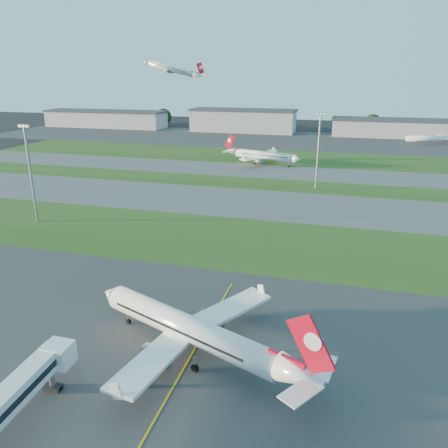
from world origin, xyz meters
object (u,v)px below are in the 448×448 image
(airliner_parked, at_px, (189,329))
(light_mast_centre, at_px, (319,146))
(airliner_taxiing, at_px, (264,156))
(light_mast_west, at_px, (30,167))
(mini_jet_near, at_px, (430,139))

(airliner_parked, bearing_deg, light_mast_centre, 105.89)
(airliner_taxiing, height_order, light_mast_west, light_mast_west)
(airliner_parked, distance_m, mini_jet_near, 229.62)
(light_mast_west, bearing_deg, light_mast_centre, 38.66)
(light_mast_west, relative_size, light_mast_centre, 1.00)
(light_mast_centre, bearing_deg, airliner_parked, -95.83)
(airliner_parked, xyz_separation_m, light_mast_west, (-59.70, 44.83, 10.80))
(mini_jet_near, xyz_separation_m, light_mast_centre, (-54.45, -119.47, 11.53))
(airliner_taxiing, height_order, mini_jet_near, airliner_taxiing)
(mini_jet_near, relative_size, light_mast_centre, 1.09)
(mini_jet_near, distance_m, light_mast_centre, 131.80)
(light_mast_west, xyz_separation_m, light_mast_centre, (70.00, 56.00, 0.00))
(mini_jet_near, bearing_deg, light_mast_west, -140.11)
(airliner_taxiing, xyz_separation_m, light_mast_centre, (25.46, -38.10, 11.01))
(airliner_parked, xyz_separation_m, mini_jet_near, (64.76, 220.30, -0.73))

